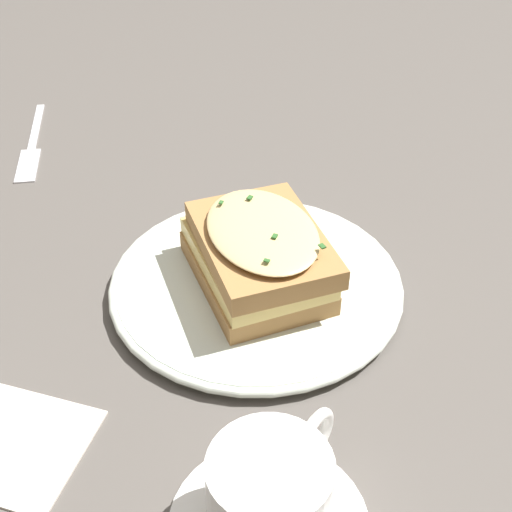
# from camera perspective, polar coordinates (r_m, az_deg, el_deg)

# --- Properties ---
(ground_plane) EXTENTS (2.40, 2.40, 0.00)m
(ground_plane) POSITION_cam_1_polar(r_m,az_deg,el_deg) (0.63, -1.62, -2.22)
(ground_plane) COLOR #514C47
(dinner_plate) EXTENTS (0.25, 0.25, 0.01)m
(dinner_plate) POSITION_cam_1_polar(r_m,az_deg,el_deg) (0.62, -0.00, -2.31)
(dinner_plate) COLOR silver
(dinner_plate) RESTS_ON ground_plane
(sandwich) EXTENTS (0.15, 0.16, 0.06)m
(sandwich) POSITION_cam_1_polar(r_m,az_deg,el_deg) (0.59, 0.22, 0.17)
(sandwich) COLOR #A37542
(sandwich) RESTS_ON dinner_plate
(teacup_with_saucer) EXTENTS (0.13, 0.13, 0.07)m
(teacup_with_saucer) POSITION_cam_1_polar(r_m,az_deg,el_deg) (0.45, 1.19, -18.85)
(teacup_with_saucer) COLOR white
(teacup_with_saucer) RESTS_ON ground_plane
(fork) EXTENTS (0.06, 0.18, 0.00)m
(fork) POSITION_cam_1_polar(r_m,az_deg,el_deg) (0.86, -17.56, 8.13)
(fork) COLOR silver
(fork) RESTS_ON ground_plane
(napkin) EXTENTS (0.13, 0.11, 0.00)m
(napkin) POSITION_cam_1_polar(r_m,az_deg,el_deg) (0.54, -19.31, -13.85)
(napkin) COLOR silver
(napkin) RESTS_ON ground_plane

